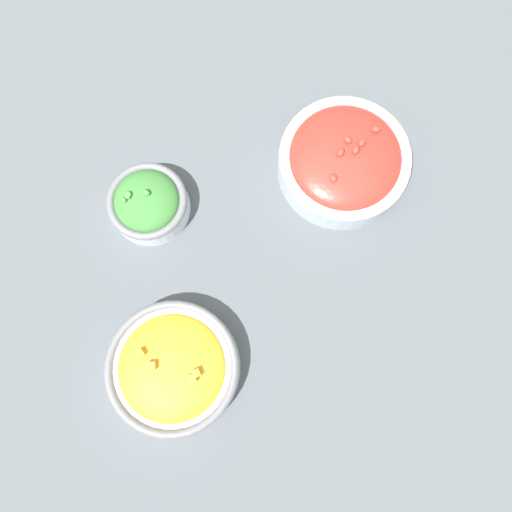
% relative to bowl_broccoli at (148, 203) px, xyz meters
% --- Properties ---
extents(ground_plane, '(3.00, 3.00, 0.00)m').
position_rel_bowl_broccoli_xyz_m(ground_plane, '(0.10, -0.15, -0.03)').
color(ground_plane, '#4C5156').
extents(bowl_broccoli, '(0.12, 0.12, 0.07)m').
position_rel_bowl_broccoli_xyz_m(bowl_broccoli, '(0.00, 0.00, 0.00)').
color(bowl_broccoli, silver).
rests_on(bowl_broccoli, ground_plane).
extents(bowl_squash, '(0.18, 0.18, 0.07)m').
position_rel_bowl_broccoli_xyz_m(bowl_squash, '(-0.07, -0.23, 0.00)').
color(bowl_squash, silver).
rests_on(bowl_squash, ground_plane).
extents(bowl_cherry_tomatoes, '(0.19, 0.19, 0.08)m').
position_rel_bowl_broccoli_xyz_m(bowl_cherry_tomatoes, '(0.28, -0.08, 0.01)').
color(bowl_cherry_tomatoes, '#B2C1CC').
rests_on(bowl_cherry_tomatoes, ground_plane).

